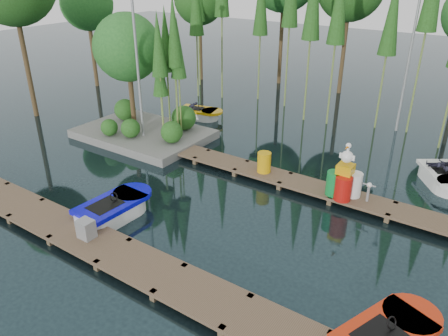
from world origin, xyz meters
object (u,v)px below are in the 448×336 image
Objects in this scene: boat_yellow_far at (199,113)px; utility_cabinet at (86,229)px; boat_blue at (113,210)px; drum_cluster at (344,181)px; yellow_barrel at (264,162)px; island at (138,71)px.

boat_yellow_far reaches higher than utility_cabinet.
boat_yellow_far is 12.14m from utility_cabinet.
boat_blue is at bearing -60.95° from boat_yellow_far.
yellow_barrel is at bearing 177.33° from drum_cluster.
utility_cabinet is at bearing -56.48° from island.
boat_yellow_far reaches higher than boat_blue.
drum_cluster is (3.31, -0.15, 0.19)m from yellow_barrel.
island is 2.43× the size of boat_yellow_far.
boat_yellow_far is (0.79, 3.53, -2.91)m from island.
island is 9.70m from utility_cabinet.
utility_cabinet is 7.34m from yellow_barrel.
island is 11.39× the size of utility_cabinet.
boat_blue is 10.49m from boat_yellow_far.
yellow_barrel is (2.19, 7.00, 0.11)m from utility_cabinet.
island is 10.95m from drum_cluster.
drum_cluster is at bearing -16.64° from boat_yellow_far.
boat_yellow_far is 4.68× the size of utility_cabinet.
boat_yellow_far is 10.86m from drum_cluster.
yellow_barrel reaches higher than utility_cabinet.
island reaches higher than boat_yellow_far.
drum_cluster reaches higher than boat_yellow_far.
island is 8.28m from boat_blue.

